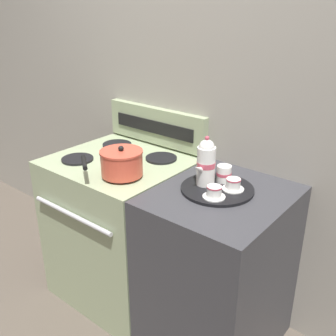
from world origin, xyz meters
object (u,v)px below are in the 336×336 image
Objects in this scene: teacup_left at (233,184)px; creamer_jug at (224,174)px; saucepan at (121,163)px; stove at (123,228)px; serving_tray at (217,189)px; teapot at (206,162)px; teacup_right at (214,192)px.

creamer_jug reaches higher than teacup_left.
creamer_jug is at bearing 29.67° from saucepan.
saucepan is 3.82× the size of creamer_jug.
saucepan is at bearing -41.37° from stove.
teacup_left is at bearing 22.93° from serving_tray.
teapot is (-0.06, -0.01, 0.12)m from serving_tray.
stove is 8.81× the size of teacup_left.
serving_tray is (0.63, 0.02, 0.45)m from stove.
teacup_left reaches higher than stove.
serving_tray reaches higher than stove.
saucepan is at bearing -170.87° from teacup_right.
stove is 11.12× the size of creamer_jug.
stove is 0.77m from serving_tray.
saucepan is 0.50m from teacup_right.
creamer_jug is (-0.01, 0.08, 0.05)m from serving_tray.
teapot is at bearing 140.59° from teacup_right.
saucepan is 0.90× the size of serving_tray.
teapot is (0.39, 0.17, 0.05)m from saucepan.
saucepan is 0.51m from creamer_jug.
stove is at bearing -178.62° from teapot.
teacup_right is (0.67, -0.07, 0.48)m from stove.
teapot is 0.16m from teacup_left.
teapot is 2.36× the size of teacup_left.
teacup_right reaches higher than serving_tray.
stove is at bearing 173.71° from teacup_right.
teacup_left is (0.13, 0.03, -0.09)m from teapot.
stove is 0.83m from teacup_right.
teacup_right is (-0.02, -0.12, 0.00)m from teacup_left.
teacup_right is (0.49, 0.08, -0.04)m from saucepan.
teacup_right is at bearing -65.81° from serving_tray.
teacup_left and teacup_right have the same top height.
teapot is 2.98× the size of creamer_jug.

